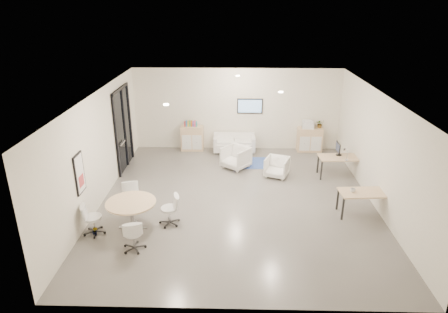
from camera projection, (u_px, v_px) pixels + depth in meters
room_shell at (238, 150)px, 11.36m from camera, size 9.60×10.60×4.80m
glass_door at (123, 126)px, 13.82m from camera, size 0.09×1.90×2.85m
artwork at (80, 174)px, 9.99m from camera, size 0.05×0.54×1.04m
wall_tv at (250, 106)px, 15.44m from camera, size 0.98×0.06×0.58m
ceiling_spots at (231, 89)px, 11.56m from camera, size 3.14×4.14×0.03m
sideboard_left at (192, 138)px, 15.76m from camera, size 0.87×0.45×0.98m
sideboard_right at (310, 140)px, 15.65m from camera, size 0.95×0.46×0.95m
books at (191, 124)px, 15.55m from camera, size 0.50×0.14×0.22m
printer at (308, 124)px, 15.43m from camera, size 0.46×0.39×0.31m
loveseat at (234, 144)px, 15.64m from camera, size 1.62×0.83×0.60m
blue_rug at (255, 163)px, 14.65m from camera, size 1.67×1.12×0.01m
armchair_left at (236, 156)px, 14.11m from camera, size 1.13×1.13×0.85m
armchair_right at (277, 166)px, 13.43m from camera, size 0.92×0.89×0.75m
desk_rear at (340, 159)px, 13.33m from camera, size 1.40×0.75×0.72m
desk_front at (364, 194)px, 10.93m from camera, size 1.40×0.77×0.71m
monitor at (338, 149)px, 13.35m from camera, size 0.20×0.50×0.44m
round_table at (131, 205)px, 10.24m from camera, size 1.29×1.29×0.78m
meeting_chairs at (132, 215)px, 10.35m from camera, size 2.58×2.58×0.82m
plant_cabinet at (320, 125)px, 15.45m from camera, size 0.32×0.35×0.26m
plant_floor at (95, 234)px, 10.15m from camera, size 0.19×0.29×0.12m
cup at (353, 190)px, 10.88m from camera, size 0.15×0.13×0.14m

